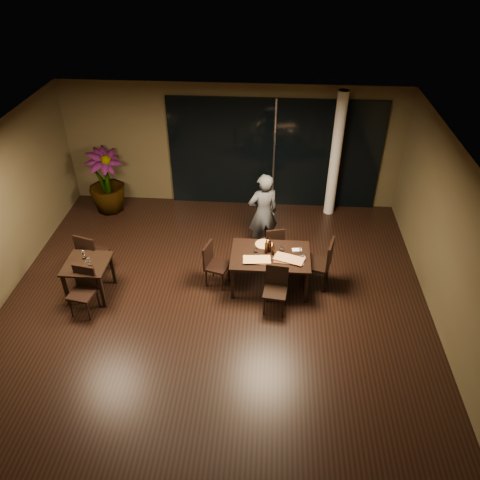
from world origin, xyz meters
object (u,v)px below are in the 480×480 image
at_px(chair_main_far, 274,242).
at_px(chair_side_near, 84,288).
at_px(diner, 263,213).
at_px(potted_plant, 106,181).
at_px(bottle_a, 266,246).
at_px(chair_main_right, 322,261).
at_px(chair_side_far, 91,253).
at_px(chair_main_near, 276,286).
at_px(side_table, 88,268).
at_px(chair_main_left, 213,262).
at_px(main_table, 270,258).
at_px(bottle_c, 270,245).
at_px(bottle_b, 273,249).

xyz_separation_m(chair_main_far, chair_side_near, (-3.41, -1.73, 0.05)).
bearing_deg(diner, potted_plant, -40.50).
bearing_deg(bottle_a, chair_main_right, 1.22).
bearing_deg(chair_side_far, bottle_a, -163.51).
relative_size(chair_main_near, diner, 0.50).
relative_size(chair_side_near, potted_plant, 0.59).
bearing_deg(side_table, chair_main_right, 7.49).
relative_size(side_table, chair_main_left, 0.88).
bearing_deg(main_table, chair_main_left, 179.90).
bearing_deg(bottle_c, bottle_a, -144.33).
bearing_deg(chair_side_near, chair_main_near, 15.35).
distance_m(side_table, chair_main_near, 3.52).
height_order(chair_main_far, chair_main_right, chair_main_right).
distance_m(chair_side_far, diner, 3.58).
bearing_deg(bottle_c, diner, 97.91).
height_order(side_table, diner, diner).
bearing_deg(chair_side_near, potted_plant, 110.48).
distance_m(chair_main_left, chair_side_near, 2.43).
bearing_deg(side_table, potted_plant, 100.69).
xyz_separation_m(diner, bottle_a, (0.10, -1.18, 0.00)).
bearing_deg(side_table, bottle_c, 10.03).
distance_m(chair_side_far, bottle_c, 3.54).
relative_size(side_table, bottle_b, 3.17).
bearing_deg(side_table, bottle_b, 8.53).
xyz_separation_m(chair_side_far, potted_plant, (-0.43, 2.51, 0.23)).
relative_size(chair_main_far, chair_main_left, 0.93).
height_order(bottle_a, bottle_c, bottle_c).
bearing_deg(chair_main_right, bottle_a, -73.72).
bearing_deg(bottle_b, chair_side_near, -164.55).
distance_m(side_table, bottle_a, 3.38).
relative_size(chair_side_far, chair_side_near, 1.08).
bearing_deg(diner, bottle_b, 79.55).
height_order(chair_side_far, bottle_b, bottle_b).
bearing_deg(chair_main_left, main_table, -73.97).
relative_size(chair_side_far, bottle_b, 3.96).
bearing_deg(chair_main_near, chair_main_right, 44.71).
height_order(chair_main_near, potted_plant, potted_plant).
xyz_separation_m(chair_main_near, potted_plant, (-4.10, 3.19, 0.28)).
distance_m(main_table, chair_main_near, 0.65).
distance_m(side_table, chair_main_right, 4.44).
bearing_deg(bottle_b, side_table, -171.47).
xyz_separation_m(chair_side_far, bottle_b, (3.59, -0.05, 0.32)).
bearing_deg(chair_main_near, chair_main_left, 159.99).
height_order(chair_main_left, bottle_a, bottle_a).
relative_size(chair_main_near, bottle_c, 2.78).
relative_size(chair_main_left, potted_plant, 0.58).
bearing_deg(potted_plant, bottle_c, -32.07).
bearing_deg(chair_side_near, bottle_b, 25.66).
bearing_deg(chair_main_near, bottle_c, 108.11).
relative_size(chair_main_left, bottle_b, 3.59).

